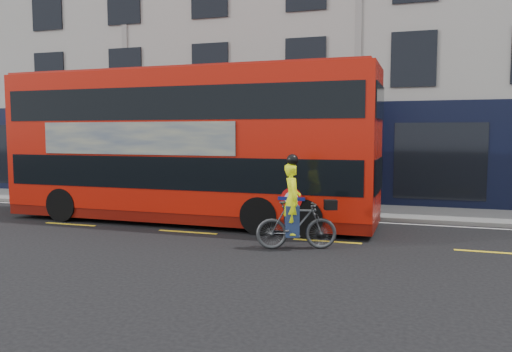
% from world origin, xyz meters
% --- Properties ---
extents(ground, '(120.00, 120.00, 0.00)m').
position_xyz_m(ground, '(0.00, 0.00, 0.00)').
color(ground, black).
rests_on(ground, ground).
extents(pavement, '(60.00, 3.00, 0.12)m').
position_xyz_m(pavement, '(0.00, 6.50, 0.06)').
color(pavement, gray).
rests_on(pavement, ground).
extents(kerb, '(60.00, 0.12, 0.13)m').
position_xyz_m(kerb, '(0.00, 5.00, 0.07)').
color(kerb, slate).
rests_on(kerb, ground).
extents(building_terrace, '(50.00, 10.07, 15.00)m').
position_xyz_m(building_terrace, '(0.00, 12.94, 7.49)').
color(building_terrace, '#A3A09A').
rests_on(building_terrace, ground).
extents(road_edge_line, '(58.00, 0.10, 0.01)m').
position_xyz_m(road_edge_line, '(0.00, 4.70, 0.00)').
color(road_edge_line, silver).
rests_on(road_edge_line, ground).
extents(lane_dashes, '(58.00, 0.12, 0.01)m').
position_xyz_m(lane_dashes, '(0.00, 1.50, 0.00)').
color(lane_dashes, yellow).
rests_on(lane_dashes, ground).
extents(bus, '(11.87, 2.87, 4.77)m').
position_xyz_m(bus, '(-4.67, 3.05, 2.44)').
color(bus, '#B21307').
rests_on(bus, ground).
extents(cyclist, '(2.04, 1.17, 2.33)m').
position_xyz_m(cyclist, '(-0.59, 0.41, 0.77)').
color(cyclist, '#404345').
rests_on(cyclist, ground).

